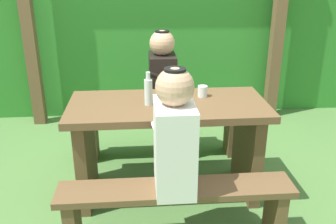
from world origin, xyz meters
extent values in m
plane|color=#4E783B|center=(0.00, 0.00, 0.00)|extent=(12.00, 12.00, 0.00)
cube|color=#30812B|center=(0.00, 2.07, 0.99)|extent=(6.40, 0.87, 1.97)
cube|color=brown|center=(-1.30, 1.46, 1.07)|extent=(0.12, 0.12, 2.13)
cube|color=brown|center=(1.30, 1.46, 1.07)|extent=(0.12, 0.12, 2.13)
cube|color=brown|center=(0.00, 0.00, 0.70)|extent=(1.40, 0.64, 0.05)
cube|color=brown|center=(-0.60, 0.00, 0.34)|extent=(0.08, 0.54, 0.68)
cube|color=brown|center=(0.60, 0.00, 0.34)|extent=(0.08, 0.54, 0.68)
cube|color=brown|center=(0.00, -0.59, 0.40)|extent=(1.40, 0.24, 0.04)
cube|color=brown|center=(-0.62, -0.59, 0.19)|extent=(0.07, 0.22, 0.38)
cube|color=brown|center=(0.62, -0.59, 0.19)|extent=(0.07, 0.22, 0.38)
cube|color=brown|center=(0.00, 0.59, 0.40)|extent=(1.40, 0.24, 0.04)
cube|color=brown|center=(-0.62, 0.59, 0.19)|extent=(0.07, 0.22, 0.38)
cube|color=brown|center=(0.62, 0.59, 0.19)|extent=(0.07, 0.22, 0.38)
cube|color=white|center=(-0.01, -0.59, 0.68)|extent=(0.22, 0.34, 0.52)
sphere|color=tan|center=(-0.01, -0.59, 1.04)|extent=(0.21, 0.21, 0.21)
cylinder|color=black|center=(-0.01, -0.59, 1.13)|extent=(0.12, 0.12, 0.02)
cylinder|color=white|center=(-0.01, -0.45, 0.79)|extent=(0.25, 0.07, 0.15)
cube|color=black|center=(0.00, 0.59, 0.68)|extent=(0.22, 0.34, 0.52)
sphere|color=tan|center=(0.00, 0.59, 1.04)|extent=(0.21, 0.21, 0.21)
cylinder|color=black|center=(0.00, 0.59, 1.13)|extent=(0.12, 0.12, 0.02)
cylinder|color=black|center=(0.00, 0.45, 0.79)|extent=(0.25, 0.07, 0.15)
cylinder|color=silver|center=(0.26, 0.12, 0.77)|extent=(0.07, 0.07, 0.08)
cylinder|color=silver|center=(-0.14, -0.02, 0.82)|extent=(0.06, 0.06, 0.18)
cylinder|color=silver|center=(-0.14, -0.02, 0.94)|extent=(0.03, 0.03, 0.05)
cube|color=black|center=(-0.01, -0.11, 0.73)|extent=(0.07, 0.14, 0.01)
camera|label=1|loc=(-0.20, -2.45, 1.64)|focal=39.78mm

